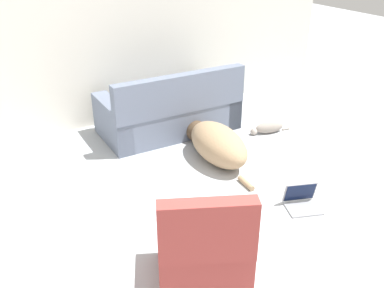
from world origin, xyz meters
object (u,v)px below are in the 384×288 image
(cat, at_px, (268,127))
(laptop_open, at_px, (302,199))
(couch, at_px, (170,112))
(side_chair, at_px, (203,253))
(dog, at_px, (216,143))

(cat, xyz_separation_m, laptop_open, (-0.77, -1.45, 0.00))
(laptop_open, bearing_deg, couch, 118.04)
(couch, bearing_deg, laptop_open, 98.56)
(side_chair, bearing_deg, laptop_open, -139.26)
(couch, relative_size, cat, 3.08)
(couch, xyz_separation_m, side_chair, (-1.03, -2.53, 0.02))
(laptop_open, distance_m, side_chair, 1.41)
(dog, distance_m, laptop_open, 1.23)
(cat, xyz_separation_m, side_chair, (-2.11, -1.84, 0.21))
(couch, height_order, cat, couch)
(side_chair, bearing_deg, couch, -87.45)
(dog, height_order, cat, dog)
(cat, bearing_deg, couch, -21.08)
(couch, relative_size, dog, 1.21)
(couch, xyz_separation_m, cat, (1.08, -0.69, -0.19))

